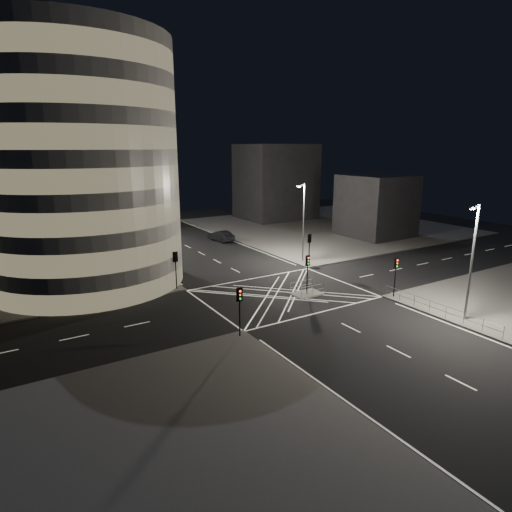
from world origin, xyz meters
TOP-DOWN VIEW (x-y plane):
  - ground at (0.00, 0.00)m, footprint 120.00×120.00m
  - sidewalk_far_right at (29.00, 27.00)m, footprint 42.00×42.00m
  - central_island at (2.00, -1.50)m, footprint 3.00×2.00m
  - office_tower_curved at (-20.74, 18.74)m, footprint 30.00×29.00m
  - office_block_rear at (-22.00, 42.00)m, footprint 24.00×16.00m
  - building_right_far at (26.00, 40.00)m, footprint 14.00×12.00m
  - building_right_near at (30.00, 16.00)m, footprint 10.00×10.00m
  - building_far_end at (-4.00, 58.00)m, footprint 18.00×8.00m
  - tree_a at (-10.50, 9.00)m, footprint 4.39×4.39m
  - tree_b at (-10.50, 15.00)m, footprint 4.75×4.75m
  - tree_c at (-10.50, 21.00)m, footprint 3.66×3.66m
  - tree_d at (-10.50, 27.00)m, footprint 4.79×4.79m
  - tree_e at (-10.50, 33.00)m, footprint 3.87×3.87m
  - traffic_signal_fl at (-8.80, 6.80)m, footprint 0.55×0.22m
  - traffic_signal_nl at (-8.80, -6.80)m, footprint 0.55×0.22m
  - traffic_signal_fr at (8.80, 6.80)m, footprint 0.55×0.22m
  - traffic_signal_nr at (8.80, -6.80)m, footprint 0.55×0.22m
  - traffic_signal_island at (2.00, -1.50)m, footprint 0.55×0.22m
  - street_lamp_left_near at (-9.44, 12.00)m, footprint 1.25×0.25m
  - street_lamp_left_far at (-9.44, 30.00)m, footprint 1.25×0.25m
  - street_lamp_right_far at (9.44, 9.00)m, footprint 1.25×0.25m
  - street_lamp_right_near at (9.44, -14.00)m, footprint 1.25×0.25m
  - railing_near_right at (8.30, -12.15)m, footprint 0.06×11.70m
  - railing_island_south at (2.00, -2.40)m, footprint 2.80×0.06m
  - railing_island_north at (2.00, -0.60)m, footprint 2.80×0.06m
  - sedan at (6.07, 25.82)m, footprint 2.57×5.30m

SIDE VIEW (x-z plane):
  - ground at x=0.00m, z-range 0.00..0.00m
  - sidewalk_far_right at x=29.00m, z-range 0.00..0.15m
  - central_island at x=2.00m, z-range 0.00..0.15m
  - railing_near_right at x=8.30m, z-range 0.15..1.25m
  - railing_island_south at x=2.00m, z-range 0.15..1.25m
  - railing_island_north at x=2.00m, z-range 0.15..1.25m
  - sedan at x=6.07m, z-range 0.00..1.67m
  - traffic_signal_fl at x=-8.80m, z-range 0.91..4.91m
  - traffic_signal_nl at x=-8.80m, z-range 0.91..4.91m
  - traffic_signal_fr at x=8.80m, z-range 0.91..4.91m
  - traffic_signal_nr at x=8.80m, z-range 0.91..4.91m
  - traffic_signal_island at x=2.00m, z-range 0.91..4.91m
  - tree_e at x=-10.50m, z-range 1.00..7.16m
  - tree_b at x=-10.50m, z-range 0.99..8.15m
  - tree_a at x=-10.50m, z-range 1.12..8.13m
  - tree_d at x=-10.50m, z-range 1.01..8.24m
  - tree_c at x=-10.50m, z-range 1.52..8.52m
  - building_right_near at x=30.00m, z-range 0.15..10.15m
  - street_lamp_left_near at x=-9.44m, z-range 0.54..10.54m
  - street_lamp_left_far at x=-9.44m, z-range 0.54..10.54m
  - street_lamp_right_far at x=9.44m, z-range 0.54..10.54m
  - street_lamp_right_near at x=9.44m, z-range 0.54..10.54m
  - building_right_far at x=26.00m, z-range 0.15..15.15m
  - building_far_end at x=-4.00m, z-range 0.00..18.00m
  - office_block_rear at x=-22.00m, z-range 0.15..22.15m
  - office_tower_curved at x=-20.74m, z-range -0.95..26.25m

